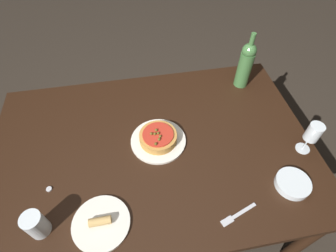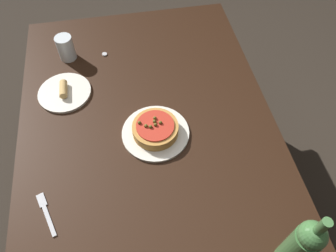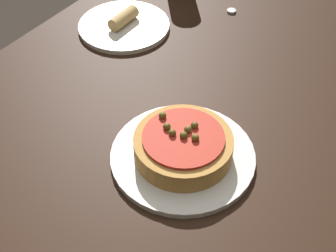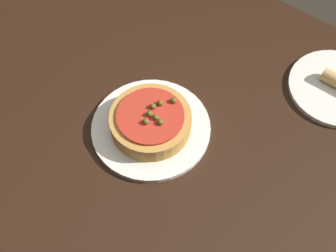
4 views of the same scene
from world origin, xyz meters
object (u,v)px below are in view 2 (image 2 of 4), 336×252
dining_table (149,138)px  pizza (155,129)px  water_cup (66,48)px  bottle_cap (105,54)px  wine_bottle (301,245)px  dinner_plate (156,133)px  side_plate (65,92)px  fork (46,212)px

dining_table → pizza: 0.11m
water_cup → bottle_cap: bearing=-93.7°
wine_bottle → dinner_plate: bearing=31.4°
pizza → side_plate: pizza is taller
wine_bottle → fork: 0.82m
wine_bottle → water_cup: (1.06, 0.67, -0.08)m
bottle_cap → dining_table: bearing=-162.9°
dining_table → fork: fork is taller
water_cup → fork: bearing=173.9°
bottle_cap → wine_bottle: bearing=-154.4°
pizza → wine_bottle: wine_bottle is taller
dining_table → pizza: pizza is taller
water_cup → side_plate: (-0.23, 0.02, -0.05)m
water_cup → fork: water_cup is taller
pizza → bottle_cap: size_ratio=7.58×
bottle_cap → side_plate: bearing=139.2°
dinner_plate → wine_bottle: size_ratio=0.81×
dinner_plate → water_cup: water_cup is taller
water_cup → fork: 0.77m
pizza → bottle_cap: 0.53m
side_plate → bottle_cap: bearing=-40.8°
dining_table → dinner_plate: size_ratio=5.76×
dinner_plate → pizza: (0.00, 0.00, 0.03)m
pizza → wine_bottle: 0.65m
pizza → bottle_cap: (0.50, 0.17, -0.03)m
dining_table → side_plate: 0.43m
wine_bottle → side_plate: size_ratio=1.44×
dinner_plate → fork: bearing=121.0°
fork → side_plate: (0.54, -0.06, 0.01)m
dining_table → fork: 0.49m
bottle_cap → water_cup: bearing=86.3°
dinner_plate → water_cup: (0.51, 0.34, 0.05)m
dinner_plate → dining_table: bearing=38.5°
water_cup → bottle_cap: size_ratio=4.94×
dinner_plate → pizza: pizza is taller
water_cup → bottle_cap: (-0.01, -0.17, -0.06)m
dinner_plate → side_plate: (0.28, 0.36, 0.00)m
water_cup → bottle_cap: 0.18m
bottle_cap → pizza: bearing=-161.3°
side_plate → bottle_cap: 0.29m
fork → wine_bottle: bearing=-130.4°
side_plate → bottle_cap: size_ratio=9.55×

